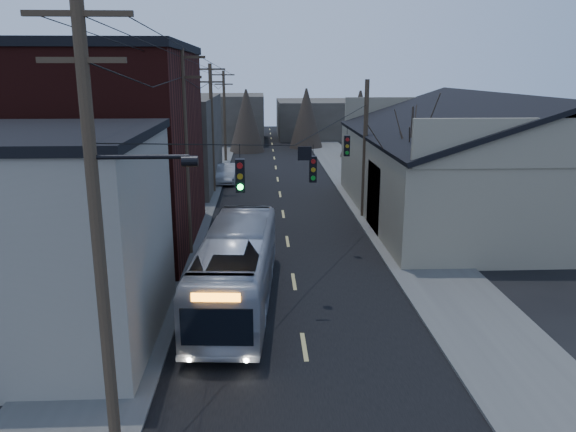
{
  "coord_description": "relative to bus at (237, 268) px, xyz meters",
  "views": [
    {
      "loc": [
        -1.36,
        -9.06,
        8.99
      ],
      "look_at": [
        -0.26,
        13.99,
        3.0
      ],
      "focal_mm": 35.0,
      "sensor_mm": 36.0,
      "label": 1
    }
  ],
  "objects": [
    {
      "name": "road_surface",
      "position": [
        2.38,
        18.26,
        -1.5
      ],
      "size": [
        9.0,
        110.0,
        0.02
      ],
      "primitive_type": "cube",
      "color": "black",
      "rests_on": "ground"
    },
    {
      "name": "sidewalk_left",
      "position": [
        -4.12,
        18.26,
        -1.45
      ],
      "size": [
        4.0,
        110.0,
        0.12
      ],
      "primitive_type": "cube",
      "color": "#474744",
      "rests_on": "ground"
    },
    {
      "name": "sidewalk_right",
      "position": [
        8.88,
        18.26,
        -1.45
      ],
      "size": [
        4.0,
        110.0,
        0.12
      ],
      "primitive_type": "cube",
      "color": "#474744",
      "rests_on": "ground"
    },
    {
      "name": "building_clapboard",
      "position": [
        -6.62,
        -2.74,
        1.99
      ],
      "size": [
        8.0,
        8.0,
        7.0
      ],
      "primitive_type": "cube",
      "color": "gray",
      "rests_on": "ground"
    },
    {
      "name": "building_brick",
      "position": [
        -7.62,
        8.26,
        3.49
      ],
      "size": [
        10.0,
        12.0,
        10.0
      ],
      "primitive_type": "cube",
      "color": "black",
      "rests_on": "ground"
    },
    {
      "name": "building_left_far",
      "position": [
        -7.12,
        24.26,
        1.99
      ],
      "size": [
        9.0,
        14.0,
        7.0
      ],
      "primitive_type": "cube",
      "color": "#36312B",
      "rests_on": "ground"
    },
    {
      "name": "warehouse",
      "position": [
        15.38,
        13.26,
        1.19
      ],
      "size": [
        16.16,
        20.6,
        7.73
      ],
      "color": "gray",
      "rests_on": "ground"
    },
    {
      "name": "building_far_left",
      "position": [
        -3.62,
        53.26,
        1.49
      ],
      "size": [
        10.0,
        12.0,
        6.0
      ],
      "primitive_type": "cube",
      "color": "#36312B",
      "rests_on": "ground"
    },
    {
      "name": "building_far_right",
      "position": [
        9.38,
        58.26,
        0.99
      ],
      "size": [
        12.0,
        14.0,
        5.0
      ],
      "primitive_type": "cube",
      "color": "#36312B",
      "rests_on": "ground"
    },
    {
      "name": "bare_tree",
      "position": [
        8.88,
        8.26,
        2.09
      ],
      "size": [
        0.4,
        0.4,
        7.2
      ],
      "primitive_type": "cone",
      "color": "black",
      "rests_on": "ground"
    },
    {
      "name": "utility_lines",
      "position": [
        -0.73,
        12.4,
        3.44
      ],
      "size": [
        11.24,
        45.28,
        10.5
      ],
      "color": "#382B1E",
      "rests_on": "ground"
    },
    {
      "name": "bus",
      "position": [
        0.0,
        0.0,
        0.0
      ],
      "size": [
        3.28,
        10.99,
        3.02
      ],
      "primitive_type": "imported",
      "rotation": [
        0.0,
        0.0,
        3.07
      ],
      "color": "#9DA0A8",
      "rests_on": "ground"
    },
    {
      "name": "parked_car",
      "position": [
        -1.92,
        25.11,
        -0.75
      ],
      "size": [
        1.64,
        4.61,
        1.52
      ],
      "primitive_type": "imported",
      "rotation": [
        0.0,
        0.0,
        -0.01
      ],
      "color": "#94969B",
      "rests_on": "ground"
    }
  ]
}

